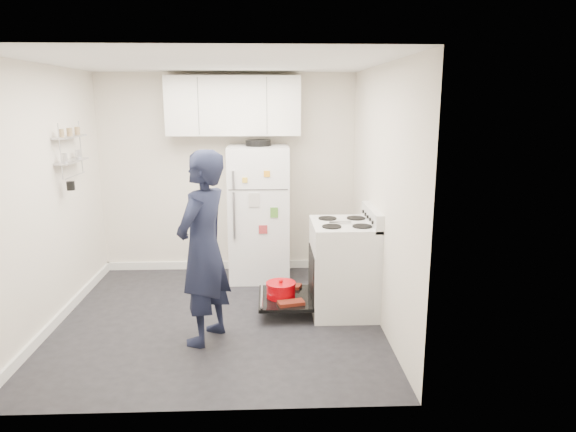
{
  "coord_description": "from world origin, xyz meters",
  "views": [
    {
      "loc": [
        0.5,
        -4.88,
        2.16
      ],
      "look_at": [
        0.7,
        0.04,
        1.05
      ],
      "focal_mm": 32.0,
      "sensor_mm": 36.0,
      "label": 1
    }
  ],
  "objects_px": {
    "open_oven_door": "(283,294)",
    "refrigerator": "(259,213)",
    "electric_range": "(342,268)",
    "person": "(203,248)"
  },
  "relations": [
    {
      "from": "open_oven_door",
      "to": "refrigerator",
      "type": "height_order",
      "value": "refrigerator"
    },
    {
      "from": "open_oven_door",
      "to": "person",
      "type": "xyz_separation_m",
      "value": [
        -0.73,
        -0.62,
        0.68
      ]
    },
    {
      "from": "open_oven_door",
      "to": "refrigerator",
      "type": "xyz_separation_m",
      "value": [
        -0.26,
        1.1,
        0.63
      ]
    },
    {
      "from": "electric_range",
      "to": "refrigerator",
      "type": "height_order",
      "value": "refrigerator"
    },
    {
      "from": "refrigerator",
      "to": "person",
      "type": "relative_size",
      "value": 0.97
    },
    {
      "from": "refrigerator",
      "to": "person",
      "type": "height_order",
      "value": "person"
    },
    {
      "from": "open_oven_door",
      "to": "person",
      "type": "relative_size",
      "value": 0.41
    },
    {
      "from": "open_oven_door",
      "to": "refrigerator",
      "type": "distance_m",
      "value": 1.3
    },
    {
      "from": "open_oven_door",
      "to": "person",
      "type": "distance_m",
      "value": 1.18
    },
    {
      "from": "electric_range",
      "to": "open_oven_door",
      "type": "relative_size",
      "value": 1.52
    }
  ]
}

